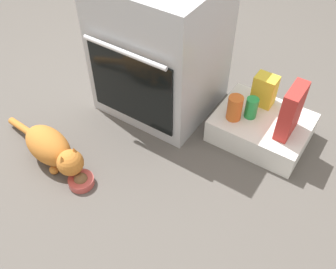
{
  "coord_description": "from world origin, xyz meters",
  "views": [
    {
      "loc": [
        1.01,
        -0.98,
        1.55
      ],
      "look_at": [
        0.32,
        0.07,
        0.25
      ],
      "focal_mm": 40.6,
      "sensor_mm": 36.0,
      "label": 1
    }
  ],
  "objects_px": {
    "sauce_jar": "(235,108)",
    "soda_can": "(251,108)",
    "cat": "(52,148)",
    "cereal_box": "(291,111)",
    "food_bowl": "(81,181)",
    "oven": "(161,47)",
    "snack_bag": "(264,90)",
    "pantry_cabinet": "(261,127)"
  },
  "relations": [
    {
      "from": "sauce_jar",
      "to": "soda_can",
      "type": "distance_m",
      "value": 0.09
    },
    {
      "from": "soda_can",
      "to": "cat",
      "type": "bearing_deg",
      "value": -135.6
    },
    {
      "from": "cat",
      "to": "cereal_box",
      "type": "distance_m",
      "value": 1.22
    },
    {
      "from": "cat",
      "to": "food_bowl",
      "type": "bearing_deg",
      "value": 0.0
    },
    {
      "from": "oven",
      "to": "snack_bag",
      "type": "relative_size",
      "value": 4.36
    },
    {
      "from": "cereal_box",
      "to": "pantry_cabinet",
      "type": "bearing_deg",
      "value": 166.61
    },
    {
      "from": "oven",
      "to": "cereal_box",
      "type": "relative_size",
      "value": 2.8
    },
    {
      "from": "cat",
      "to": "pantry_cabinet",
      "type": "bearing_deg",
      "value": 51.69
    },
    {
      "from": "food_bowl",
      "to": "oven",
      "type": "bearing_deg",
      "value": 91.63
    },
    {
      "from": "pantry_cabinet",
      "to": "soda_can",
      "type": "relative_size",
      "value": 4.15
    },
    {
      "from": "pantry_cabinet",
      "to": "sauce_jar",
      "type": "relative_size",
      "value": 3.56
    },
    {
      "from": "cat",
      "to": "snack_bag",
      "type": "distance_m",
      "value": 1.17
    },
    {
      "from": "pantry_cabinet",
      "to": "snack_bag",
      "type": "height_order",
      "value": "snack_bag"
    },
    {
      "from": "cereal_box",
      "to": "soda_can",
      "type": "height_order",
      "value": "cereal_box"
    },
    {
      "from": "pantry_cabinet",
      "to": "soda_can",
      "type": "height_order",
      "value": "soda_can"
    },
    {
      "from": "food_bowl",
      "to": "snack_bag",
      "type": "xyz_separation_m",
      "value": [
        0.55,
        0.91,
        0.21
      ]
    },
    {
      "from": "cat",
      "to": "cereal_box",
      "type": "xyz_separation_m",
      "value": [
        0.96,
        0.74,
        0.18
      ]
    },
    {
      "from": "snack_bag",
      "to": "soda_can",
      "type": "distance_m",
      "value": 0.14
    },
    {
      "from": "cereal_box",
      "to": "food_bowl",
      "type": "bearing_deg",
      "value": -134.03
    },
    {
      "from": "cereal_box",
      "to": "soda_can",
      "type": "distance_m",
      "value": 0.22
    },
    {
      "from": "pantry_cabinet",
      "to": "food_bowl",
      "type": "relative_size",
      "value": 3.85
    },
    {
      "from": "food_bowl",
      "to": "sauce_jar",
      "type": "relative_size",
      "value": 0.92
    },
    {
      "from": "pantry_cabinet",
      "to": "soda_can",
      "type": "bearing_deg",
      "value": -159.13
    },
    {
      "from": "snack_bag",
      "to": "sauce_jar",
      "type": "xyz_separation_m",
      "value": [
        -0.08,
        -0.2,
        -0.02
      ]
    },
    {
      "from": "pantry_cabinet",
      "to": "cat",
      "type": "xyz_separation_m",
      "value": [
        -0.83,
        -0.77,
        0.03
      ]
    },
    {
      "from": "oven",
      "to": "snack_bag",
      "type": "bearing_deg",
      "value": 15.61
    },
    {
      "from": "oven",
      "to": "sauce_jar",
      "type": "height_order",
      "value": "oven"
    },
    {
      "from": "soda_can",
      "to": "pantry_cabinet",
      "type": "bearing_deg",
      "value": 20.87
    },
    {
      "from": "food_bowl",
      "to": "cereal_box",
      "type": "relative_size",
      "value": 0.46
    },
    {
      "from": "food_bowl",
      "to": "sauce_jar",
      "type": "height_order",
      "value": "sauce_jar"
    },
    {
      "from": "pantry_cabinet",
      "to": "soda_can",
      "type": "distance_m",
      "value": 0.15
    },
    {
      "from": "food_bowl",
      "to": "soda_can",
      "type": "xyz_separation_m",
      "value": [
        0.54,
        0.77,
        0.18
      ]
    },
    {
      "from": "food_bowl",
      "to": "snack_bag",
      "type": "relative_size",
      "value": 0.72
    },
    {
      "from": "oven",
      "to": "food_bowl",
      "type": "relative_size",
      "value": 6.08
    },
    {
      "from": "oven",
      "to": "snack_bag",
      "type": "distance_m",
      "value": 0.61
    },
    {
      "from": "oven",
      "to": "sauce_jar",
      "type": "bearing_deg",
      "value": -4.41
    },
    {
      "from": "snack_bag",
      "to": "cereal_box",
      "type": "bearing_deg",
      "value": -36.28
    },
    {
      "from": "cereal_box",
      "to": "snack_bag",
      "type": "distance_m",
      "value": 0.24
    },
    {
      "from": "cat",
      "to": "soda_can",
      "type": "height_order",
      "value": "soda_can"
    },
    {
      "from": "food_bowl",
      "to": "soda_can",
      "type": "distance_m",
      "value": 0.96
    },
    {
      "from": "pantry_cabinet",
      "to": "cereal_box",
      "type": "distance_m",
      "value": 0.25
    },
    {
      "from": "sauce_jar",
      "to": "soda_can",
      "type": "height_order",
      "value": "sauce_jar"
    }
  ]
}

